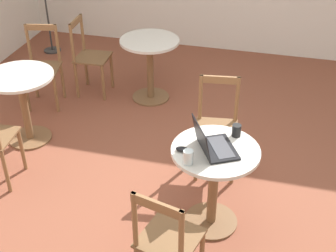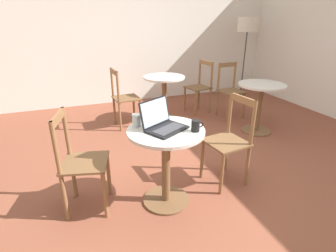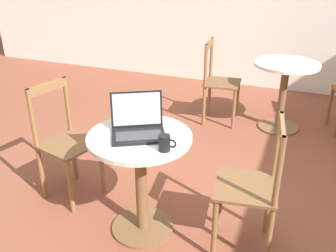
{
  "view_description": "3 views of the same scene",
  "coord_description": "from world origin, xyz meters",
  "px_view_note": "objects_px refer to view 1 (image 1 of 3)",
  "views": [
    {
      "loc": [
        -3.18,
        -0.55,
        2.83
      ],
      "look_at": [
        -0.08,
        0.26,
        0.73
      ],
      "focal_mm": 50.0,
      "sensor_mm": 36.0,
      "label": 1
    },
    {
      "loc": [
        -1.05,
        -2.13,
        1.64
      ],
      "look_at": [
        -0.17,
        0.22,
        0.6
      ],
      "focal_mm": 28.0,
      "sensor_mm": 36.0,
      "label": 2
    },
    {
      "loc": [
        0.59,
        -2.1,
        1.83
      ],
      "look_at": [
        -0.34,
        0.33,
        0.59
      ],
      "focal_mm": 40.0,
      "sensor_mm": 36.0,
      "label": 3
    }
  ],
  "objects_px": {
    "chair_near_left": "(167,243)",
    "cafe_table_mid": "(150,57)",
    "chair_near_right": "(217,128)",
    "cafe_table_near": "(214,172)",
    "cafe_table_far": "(22,94)",
    "laptop": "(213,145)",
    "chair_mid_back": "(89,57)",
    "drinking_glass": "(188,157)",
    "mouse": "(182,149)",
    "chair_far_right": "(43,67)",
    "mug": "(237,130)"
  },
  "relations": [
    {
      "from": "cafe_table_mid",
      "to": "chair_mid_back",
      "type": "bearing_deg",
      "value": 92.93
    },
    {
      "from": "cafe_table_mid",
      "to": "mug",
      "type": "bearing_deg",
      "value": -144.19
    },
    {
      "from": "mug",
      "to": "chair_far_right",
      "type": "bearing_deg",
      "value": 61.99
    },
    {
      "from": "chair_near_right",
      "to": "mouse",
      "type": "xyz_separation_m",
      "value": [
        -0.81,
        0.14,
        0.3
      ]
    },
    {
      "from": "chair_far_right",
      "to": "drinking_glass",
      "type": "relative_size",
      "value": 8.48
    },
    {
      "from": "chair_mid_back",
      "to": "mug",
      "type": "xyz_separation_m",
      "value": [
        -1.63,
        -1.94,
        0.34
      ]
    },
    {
      "from": "cafe_table_far",
      "to": "laptop",
      "type": "height_order",
      "value": "laptop"
    },
    {
      "from": "chair_near_left",
      "to": "chair_near_right",
      "type": "bearing_deg",
      "value": -3.45
    },
    {
      "from": "cafe_table_near",
      "to": "chair_near_left",
      "type": "bearing_deg",
      "value": 165.71
    },
    {
      "from": "chair_near_left",
      "to": "cafe_table_mid",
      "type": "bearing_deg",
      "value": 18.79
    },
    {
      "from": "cafe_table_far",
      "to": "chair_near_left",
      "type": "relative_size",
      "value": 0.81
    },
    {
      "from": "cafe_table_mid",
      "to": "laptop",
      "type": "bearing_deg",
      "value": -151.0
    },
    {
      "from": "chair_far_right",
      "to": "drinking_glass",
      "type": "distance_m",
      "value": 2.69
    },
    {
      "from": "drinking_glass",
      "to": "mouse",
      "type": "bearing_deg",
      "value": 28.94
    },
    {
      "from": "chair_near_right",
      "to": "laptop",
      "type": "height_order",
      "value": "laptop"
    },
    {
      "from": "cafe_table_near",
      "to": "chair_far_right",
      "type": "relative_size",
      "value": 0.81
    },
    {
      "from": "chair_near_left",
      "to": "laptop",
      "type": "distance_m",
      "value": 0.81
    },
    {
      "from": "cafe_table_mid",
      "to": "mug",
      "type": "distance_m",
      "value": 2.07
    },
    {
      "from": "cafe_table_mid",
      "to": "chair_near_right",
      "type": "distance_m",
      "value": 1.52
    },
    {
      "from": "laptop",
      "to": "drinking_glass",
      "type": "xyz_separation_m",
      "value": [
        -0.2,
        0.14,
        0.0
      ]
    },
    {
      "from": "drinking_glass",
      "to": "mug",
      "type": "bearing_deg",
      "value": -33.31
    },
    {
      "from": "chair_near_left",
      "to": "mouse",
      "type": "relative_size",
      "value": 9.28
    },
    {
      "from": "cafe_table_near",
      "to": "mouse",
      "type": "bearing_deg",
      "value": 108.97
    },
    {
      "from": "chair_near_left",
      "to": "mouse",
      "type": "distance_m",
      "value": 0.72
    },
    {
      "from": "chair_near_right",
      "to": "laptop",
      "type": "xyz_separation_m",
      "value": [
        -0.75,
        -0.08,
        0.34
      ]
    },
    {
      "from": "cafe_table_near",
      "to": "cafe_table_far",
      "type": "height_order",
      "value": "same"
    },
    {
      "from": "cafe_table_far",
      "to": "chair_mid_back",
      "type": "xyz_separation_m",
      "value": [
        1.12,
        -0.25,
        -0.07
      ]
    },
    {
      "from": "cafe_table_near",
      "to": "chair_mid_back",
      "type": "bearing_deg",
      "value": 44.49
    },
    {
      "from": "laptop",
      "to": "drinking_glass",
      "type": "height_order",
      "value": "laptop"
    },
    {
      "from": "chair_far_right",
      "to": "drinking_glass",
      "type": "height_order",
      "value": "chair_far_right"
    },
    {
      "from": "chair_far_right",
      "to": "mug",
      "type": "relative_size",
      "value": 8.33
    },
    {
      "from": "mouse",
      "to": "drinking_glass",
      "type": "distance_m",
      "value": 0.16
    },
    {
      "from": "cafe_table_mid",
      "to": "laptop",
      "type": "distance_m",
      "value": 2.2
    },
    {
      "from": "chair_far_right",
      "to": "laptop",
      "type": "height_order",
      "value": "laptop"
    },
    {
      "from": "cafe_table_near",
      "to": "chair_mid_back",
      "type": "xyz_separation_m",
      "value": [
        1.85,
        1.82,
        -0.07
      ]
    },
    {
      "from": "cafe_table_mid",
      "to": "cafe_table_far",
      "type": "distance_m",
      "value": 1.52
    },
    {
      "from": "chair_near_left",
      "to": "chair_mid_back",
      "type": "distance_m",
      "value": 3.06
    },
    {
      "from": "mug",
      "to": "drinking_glass",
      "type": "bearing_deg",
      "value": 146.69
    },
    {
      "from": "chair_mid_back",
      "to": "mug",
      "type": "bearing_deg",
      "value": -129.97
    },
    {
      "from": "chair_near_left",
      "to": "chair_near_right",
      "type": "height_order",
      "value": "same"
    },
    {
      "from": "chair_far_right",
      "to": "mug",
      "type": "height_order",
      "value": "chair_far_right"
    },
    {
      "from": "chair_near_left",
      "to": "chair_mid_back",
      "type": "height_order",
      "value": "same"
    },
    {
      "from": "cafe_table_mid",
      "to": "chair_far_right",
      "type": "bearing_deg",
      "value": 109.79
    },
    {
      "from": "chair_mid_back",
      "to": "drinking_glass",
      "type": "bearing_deg",
      "value": -141.36
    },
    {
      "from": "drinking_glass",
      "to": "cafe_table_near",
      "type": "bearing_deg",
      "value": -37.4
    },
    {
      "from": "chair_near_right",
      "to": "mouse",
      "type": "height_order",
      "value": "chair_near_right"
    },
    {
      "from": "cafe_table_far",
      "to": "chair_near_left",
      "type": "height_order",
      "value": "chair_near_left"
    },
    {
      "from": "chair_mid_back",
      "to": "mouse",
      "type": "height_order",
      "value": "chair_mid_back"
    },
    {
      "from": "cafe_table_near",
      "to": "laptop",
      "type": "bearing_deg",
      "value": 131.0
    },
    {
      "from": "cafe_table_far",
      "to": "chair_mid_back",
      "type": "distance_m",
      "value": 1.15
    }
  ]
}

